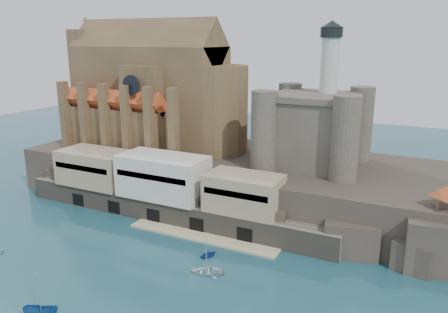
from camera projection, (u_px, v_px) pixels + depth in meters
ground at (133, 282)px, 66.59m from camera, size 300.00×300.00×0.00m
promontory at (239, 179)px, 99.41m from camera, size 100.00×36.00×10.00m
quay at (162, 189)px, 89.31m from camera, size 70.00×12.00×13.05m
church at (155, 96)px, 107.30m from camera, size 47.00×25.93×30.51m
castle_keep at (314, 126)px, 90.39m from camera, size 21.20×21.20×29.30m
rock_outcrop at (443, 244)px, 69.86m from camera, size 14.50×10.50×8.70m
boat_6 at (207, 272)px, 69.17m from camera, size 2.46×3.88×5.26m
boat_7 at (208, 257)px, 74.16m from camera, size 3.18×2.71×3.15m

